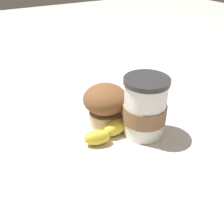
{
  "coord_description": "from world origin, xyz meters",
  "views": [
    {
      "loc": [
        0.24,
        0.42,
        0.35
      ],
      "look_at": [
        0.0,
        0.0,
        0.05
      ],
      "focal_mm": 42.0,
      "sensor_mm": 36.0,
      "label": 1
    }
  ],
  "objects": [
    {
      "name": "coffee_cup",
      "position": [
        -0.06,
        0.04,
        0.06
      ],
      "size": [
        0.09,
        0.09,
        0.13
      ],
      "color": "white",
      "rests_on": "paper_napkin"
    },
    {
      "name": "muffin",
      "position": [
        0.0,
        -0.03,
        0.06
      ],
      "size": [
        0.1,
        0.1,
        0.1
      ],
      "color": "beige",
      "rests_on": "paper_napkin"
    },
    {
      "name": "paper_napkin",
      "position": [
        0.0,
        0.0,
        0.0
      ],
      "size": [
        0.24,
        0.24,
        0.0
      ],
      "primitive_type": "cube",
      "rotation": [
        0.0,
        0.0,
        0.14
      ],
      "color": "beige",
      "rests_on": "ground_plane"
    },
    {
      "name": "banana",
      "position": [
        0.0,
        0.01,
        0.02
      ],
      "size": [
        0.15,
        0.1,
        0.03
      ],
      "color": "yellow",
      "rests_on": "paper_napkin"
    },
    {
      "name": "ground_plane",
      "position": [
        0.0,
        0.0,
        0.0
      ],
      "size": [
        3.0,
        3.0,
        0.0
      ],
      "primitive_type": "plane",
      "color": "beige"
    }
  ]
}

